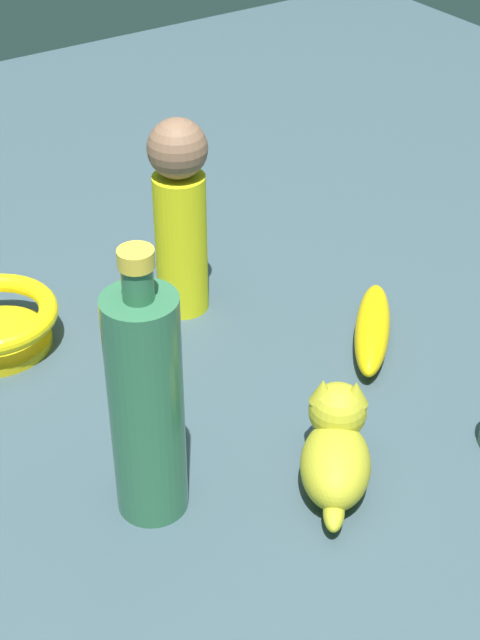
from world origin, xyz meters
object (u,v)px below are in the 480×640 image
at_px(cat_figurine, 336,447).
at_px(person_figure_adult, 180,214).
at_px(banana, 372,328).
at_px(bottle_tall, 146,404).

bearing_deg(cat_figurine, person_figure_adult, 84.80).
distance_m(banana, cat_figurine, 0.22).
bearing_deg(cat_figurine, bottle_tall, 157.09).
height_order(banana, cat_figurine, cat_figurine).
height_order(bottle_tall, person_figure_adult, bottle_tall).
xyz_separation_m(bottle_tall, banana, (0.31, 0.08, -0.09)).
bearing_deg(banana, cat_figurine, 174.01).
distance_m(person_figure_adult, banana, 0.24).
bearing_deg(person_figure_adult, cat_figurine, -95.20).
height_order(person_figure_adult, cat_figurine, person_figure_adult).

